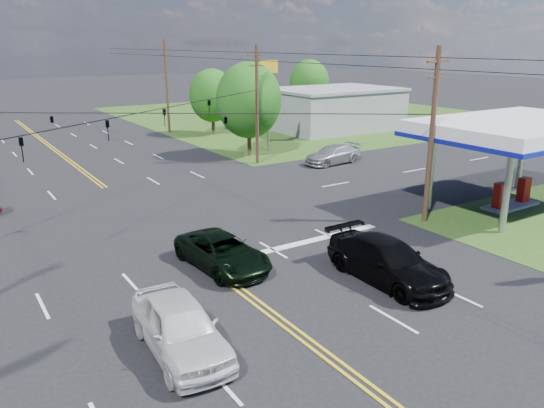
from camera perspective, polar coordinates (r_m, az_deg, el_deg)
ground at (r=31.13m, az=-13.45°, el=-1.55°), size 280.00×280.00×0.00m
grass_ne at (r=75.36m, az=3.66°, el=9.56°), size 46.00×48.00×0.03m
stop_bar at (r=26.55m, az=2.83°, el=-4.33°), size 10.00×0.50×0.02m
retail_ne at (r=62.65m, az=6.58°, el=10.02°), size 14.00×10.00×4.40m
gas_canopy at (r=34.52m, az=25.17°, el=7.17°), size 12.20×8.20×5.35m
pole_se at (r=29.86m, az=16.80°, el=7.15°), size 1.60×0.28×9.50m
pole_ne at (r=43.60m, az=-1.63°, el=10.73°), size 1.60×0.28×9.50m
pole_right_far at (r=60.55m, az=-11.26°, el=12.40°), size 1.60×0.28×10.00m
span_wire_signals at (r=29.83m, az=-14.24°, el=9.45°), size 26.00×18.00×1.13m
power_lines at (r=27.74m, az=-13.23°, el=14.40°), size 26.04×100.00×0.64m
tree_right_a at (r=46.68m, az=-2.51°, el=11.07°), size 5.70×5.70×8.18m
tree_right_b at (r=58.43m, az=-6.45°, el=11.52°), size 4.94×4.94×7.09m
tree_far_r at (r=72.72m, az=4.04°, el=12.88°), size 5.32×5.32×7.63m
pickup_dkgreen at (r=23.68m, az=-5.35°, el=-5.17°), size 2.81×5.45×1.47m
suv_black at (r=22.85m, az=12.30°, el=-5.98°), size 2.44×6.00×1.74m
pickup_white at (r=17.68m, az=-9.87°, el=-12.88°), size 2.47×5.40×1.80m
sedan_far at (r=44.40m, az=6.56°, el=5.31°), size 5.41×2.56×1.52m
polesign_ne at (r=49.20m, az=-0.40°, el=13.16°), size 2.25×0.74×8.17m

